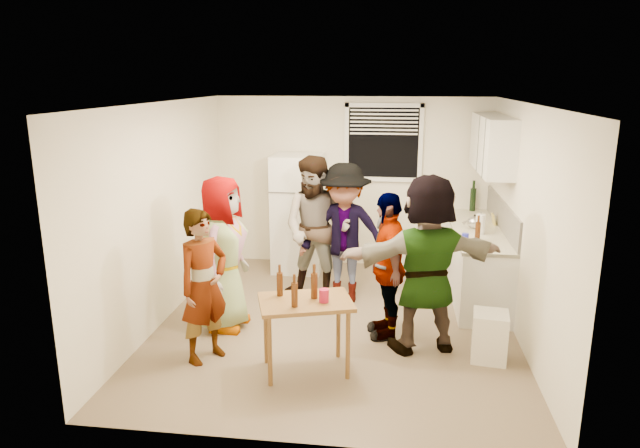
# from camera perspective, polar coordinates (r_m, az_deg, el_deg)

# --- Properties ---
(room) EXTENTS (4.00, 4.50, 2.50)m
(room) POSITION_cam_1_polar(r_m,az_deg,el_deg) (6.69, 1.58, -9.93)
(room) COLOR white
(room) RESTS_ON ground
(window) EXTENTS (1.12, 0.10, 1.06)m
(window) POSITION_cam_1_polar(r_m,az_deg,el_deg) (8.33, 6.36, 8.08)
(window) COLOR white
(window) RESTS_ON room
(refrigerator) EXTENTS (0.70, 0.70, 1.70)m
(refrigerator) POSITION_cam_1_polar(r_m,az_deg,el_deg) (8.28, -2.21, 1.10)
(refrigerator) COLOR white
(refrigerator) RESTS_ON ground
(counter_lower) EXTENTS (0.60, 2.20, 0.86)m
(counter_lower) POSITION_cam_1_polar(r_m,az_deg,el_deg) (7.66, 15.29, -3.80)
(counter_lower) COLOR white
(counter_lower) RESTS_ON ground
(countertop) EXTENTS (0.64, 2.22, 0.04)m
(countertop) POSITION_cam_1_polar(r_m,az_deg,el_deg) (7.54, 15.51, -0.55)
(countertop) COLOR beige
(countertop) RESTS_ON counter_lower
(backsplash) EXTENTS (0.03, 2.20, 0.36)m
(backsplash) POSITION_cam_1_polar(r_m,az_deg,el_deg) (7.54, 17.76, 0.86)
(backsplash) COLOR #A6A098
(backsplash) RESTS_ON countertop
(upper_cabinets) EXTENTS (0.34, 1.60, 0.70)m
(upper_cabinets) POSITION_cam_1_polar(r_m,az_deg,el_deg) (7.56, 16.84, 7.68)
(upper_cabinets) COLOR white
(upper_cabinets) RESTS_ON room
(kettle) EXTENTS (0.29, 0.27, 0.19)m
(kettle) POSITION_cam_1_polar(r_m,az_deg,el_deg) (7.51, 15.16, -0.41)
(kettle) COLOR silver
(kettle) RESTS_ON countertop
(paper_towel) EXTENTS (0.11, 0.11, 0.25)m
(paper_towel) POSITION_cam_1_polar(r_m,az_deg,el_deg) (7.26, 15.67, -0.97)
(paper_towel) COLOR white
(paper_towel) RESTS_ON countertop
(wine_bottle) EXTENTS (0.08, 0.08, 0.33)m
(wine_bottle) POSITION_cam_1_polar(r_m,az_deg,el_deg) (8.50, 14.96, 1.30)
(wine_bottle) COLOR black
(wine_bottle) RESTS_ON countertop
(beer_bottle_counter) EXTENTS (0.06, 0.06, 0.24)m
(beer_bottle_counter) POSITION_cam_1_polar(r_m,az_deg,el_deg) (6.90, 15.42, -1.75)
(beer_bottle_counter) COLOR #47230C
(beer_bottle_counter) RESTS_ON countertop
(blue_cup) EXTENTS (0.08, 0.08, 0.11)m
(blue_cup) POSITION_cam_1_polar(r_m,az_deg,el_deg) (6.85, 14.29, -1.78)
(blue_cup) COLOR #252ABF
(blue_cup) RESTS_ON countertop
(picture_frame) EXTENTS (0.02, 0.17, 0.14)m
(picture_frame) POSITION_cam_1_polar(r_m,az_deg,el_deg) (7.75, 16.96, 0.45)
(picture_frame) COLOR gold
(picture_frame) RESTS_ON countertop
(trash_bin) EXTENTS (0.38, 0.38, 0.50)m
(trash_bin) POSITION_cam_1_polar(r_m,az_deg,el_deg) (6.05, 16.60, -10.72)
(trash_bin) COLOR silver
(trash_bin) RESTS_ON ground
(serving_table) EXTENTS (0.99, 0.81, 0.73)m
(serving_table) POSITION_cam_1_polar(r_m,az_deg,el_deg) (5.72, -1.41, -14.40)
(serving_table) COLOR brown
(serving_table) RESTS_ON ground
(beer_bottle_table) EXTENTS (0.06, 0.06, 0.25)m
(beer_bottle_table) POSITION_cam_1_polar(r_m,az_deg,el_deg) (5.46, -0.58, -7.42)
(beer_bottle_table) COLOR #47230C
(beer_bottle_table) RESTS_ON serving_table
(red_cup) EXTENTS (0.09, 0.09, 0.12)m
(red_cup) POSITION_cam_1_polar(r_m,az_deg,el_deg) (5.37, 0.40, -7.79)
(red_cup) COLOR #B31739
(red_cup) RESTS_ON serving_table
(guest_grey) EXTENTS (1.82, 1.03, 0.55)m
(guest_grey) POSITION_cam_1_polar(r_m,az_deg,el_deg) (6.72, -9.37, -10.03)
(guest_grey) COLOR gray
(guest_grey) RESTS_ON ground
(guest_stripe) EXTENTS (1.61, 1.32, 0.37)m
(guest_stripe) POSITION_cam_1_polar(r_m,az_deg,el_deg) (6.06, -11.17, -12.98)
(guest_stripe) COLOR #141933
(guest_stripe) RESTS_ON ground
(guest_back_left) EXTENTS (1.25, 1.98, 0.70)m
(guest_back_left) POSITION_cam_1_polar(r_m,az_deg,el_deg) (7.43, -0.32, -7.36)
(guest_back_left) COLOR brown
(guest_back_left) RESTS_ON ground
(guest_back_right) EXTENTS (1.27, 1.84, 0.65)m
(guest_back_right) POSITION_cam_1_polar(r_m,az_deg,el_deg) (7.39, 2.37, -7.51)
(guest_back_right) COLOR #434348
(guest_back_right) RESTS_ON ground
(guest_black) EXTENTS (1.75, 1.22, 0.39)m
(guest_black) POSITION_cam_1_polar(r_m,az_deg,el_deg) (6.48, 6.55, -10.90)
(guest_black) COLOR black
(guest_black) RESTS_ON ground
(guest_orange) EXTENTS (2.20, 2.29, 0.55)m
(guest_orange) POSITION_cam_1_polar(r_m,az_deg,el_deg) (6.23, 10.20, -12.09)
(guest_orange) COLOR #F39751
(guest_orange) RESTS_ON ground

